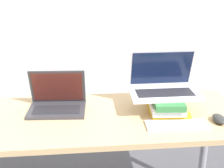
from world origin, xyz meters
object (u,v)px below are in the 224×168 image
at_px(laptop_left, 57,102).
at_px(book_stack, 166,104).
at_px(wireless_keyboard, 177,125).
at_px(laptop_on_books, 163,85).
at_px(mouse, 219,119).

height_order(laptop_left, book_stack, laptop_left).
distance_m(laptop_left, wireless_keyboard, 0.67).
bearing_deg(laptop_left, laptop_on_books, -4.80).
bearing_deg(book_stack, mouse, -30.79).
relative_size(laptop_on_books, wireless_keyboard, 1.19).
bearing_deg(wireless_keyboard, laptop_on_books, 96.58).
bearing_deg(book_stack, laptop_on_books, 105.51).
relative_size(laptop_left, mouse, 3.03).
height_order(laptop_on_books, mouse, laptop_on_books).
xyz_separation_m(laptop_left, wireless_keyboard, (0.61, -0.26, -0.04)).
xyz_separation_m(book_stack, wireless_keyboard, (0.01, -0.17, -0.04)).
height_order(laptop_left, laptop_on_books, laptop_on_books).
bearing_deg(laptop_on_books, wireless_keyboard, -83.42).
bearing_deg(mouse, wireless_keyboard, -174.67).
relative_size(laptop_left, wireless_keyboard, 1.03).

